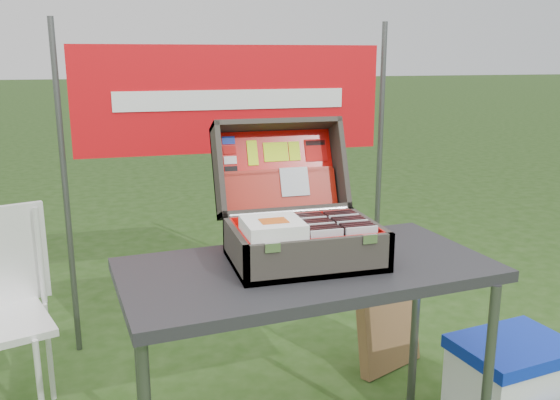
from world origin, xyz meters
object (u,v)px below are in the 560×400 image
object	(u,v)px
cardboard_box	(389,330)
table	(306,368)
cooler	(510,386)
suitcase	(300,196)

from	to	relation	value
cardboard_box	table	bearing A→B (deg)	-159.82
table	cooler	world-z (taller)	table
cooler	cardboard_box	size ratio (longest dim) A/B	1.15
table	cardboard_box	distance (m)	0.88
cooler	cardboard_box	world-z (taller)	cooler
suitcase	cooler	world-z (taller)	suitcase
cardboard_box	suitcase	bearing A→B (deg)	-164.43
suitcase	cooler	size ratio (longest dim) A/B	1.16
suitcase	cooler	bearing A→B (deg)	-6.98
table	cooler	distance (m)	0.90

